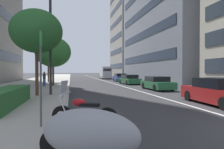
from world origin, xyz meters
TOP-DOWN VIEW (x-y plane):
  - sidewalk_right_plaza at (30.00, 10.60)m, footprint 160.00×8.83m
  - lane_centre_stripe at (35.00, 0.00)m, footprint 110.00×0.16m
  - motorcycle_mid_row at (-0.44, 5.71)m, footprint 1.68×2.15m
  - motorcycle_second_in_row at (2.18, 5.67)m, footprint 1.06×2.05m
  - car_lead_in_lane at (5.21, -1.71)m, footprint 4.75×1.98m
  - car_approaching_light at (14.01, -2.16)m, footprint 4.40×1.90m
  - car_following_behind at (22.66, -1.92)m, footprint 4.69×2.04m
  - car_far_down_avenue at (30.22, -2.45)m, footprint 4.73×1.99m
  - delivery_van_ahead at (42.04, -1.85)m, footprint 5.73×2.23m
  - parking_sign_by_curb at (1.96, 6.91)m, footprint 0.32×0.06m
  - street_lamp_with_banners at (10.53, 7.16)m, footprint 1.26×2.07m
  - clipped_hedge_bed at (5.73, 8.97)m, footprint 5.43×1.10m
  - street_tree_far_plaza at (10.13, 8.29)m, footprint 3.44×3.44m
  - street_tree_by_lamp_post at (19.55, 7.99)m, footprint 3.99×3.99m
  - street_tree_near_plaza_corner at (27.23, 9.31)m, footprint 2.94×2.94m
  - pedestrian_on_plaza at (19.14, 8.91)m, footprint 0.46×0.36m
  - office_tower_mid_left at (59.96, -16.49)m, footprint 18.14×16.72m

SIDE VIEW (x-z plane):
  - lane_centre_stripe at x=35.00m, z-range 0.00..0.01m
  - sidewalk_right_plaza at x=30.00m, z-range 0.00..0.15m
  - motorcycle_second_in_row at x=2.18m, z-range -0.30..1.19m
  - clipped_hedge_bed at x=5.73m, z-range 0.15..1.00m
  - motorcycle_mid_row at x=-0.44m, z-range 0.05..1.12m
  - car_approaching_light at x=14.01m, z-range -0.03..1.26m
  - car_following_behind at x=22.66m, z-range -0.02..1.28m
  - car_far_down_avenue at x=30.22m, z-range -0.03..1.35m
  - car_lead_in_lane at x=5.21m, z-range -0.05..1.38m
  - pedestrian_on_plaza at x=19.14m, z-range 0.15..1.74m
  - delivery_van_ahead at x=42.04m, z-range 0.09..2.88m
  - parking_sign_by_curb at x=1.96m, z-range 0.42..3.27m
  - street_tree_by_lamp_post at x=19.55m, z-range 1.20..6.71m
  - street_tree_near_plaza_corner at x=27.23m, z-range 1.55..6.89m
  - street_tree_far_plaza at x=10.13m, z-range 1.58..7.38m
  - street_lamp_with_banners at x=10.53m, z-range 0.94..9.28m
  - office_tower_mid_left at x=59.96m, z-range 0.00..42.57m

